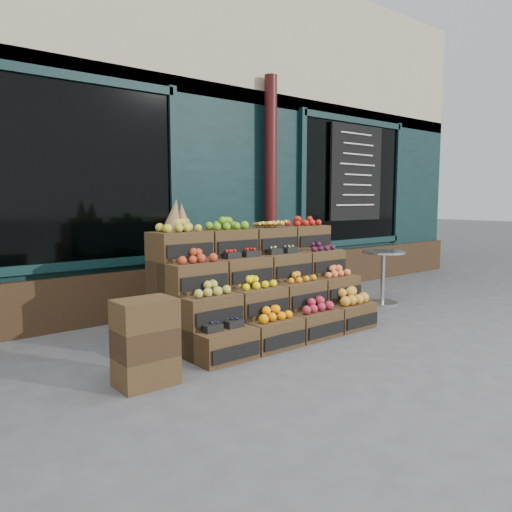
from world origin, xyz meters
TOP-DOWN VIEW (x-y plane):
  - ground at (0.00, 0.00)m, footprint 60.00×60.00m
  - shop_facade at (0.00, 5.11)m, footprint 12.00×6.24m
  - crate_display at (-0.14, 0.68)m, footprint 2.34×1.15m
  - spare_crates at (-1.85, 0.08)m, footprint 0.46×0.32m
  - bistro_table at (2.13, 0.74)m, footprint 0.59×0.59m
  - shopkeeper at (-1.94, 2.86)m, footprint 0.81×0.55m

SIDE VIEW (x-z plane):
  - ground at x=0.00m, z-range 0.00..0.00m
  - spare_crates at x=-1.85m, z-range 0.00..0.69m
  - crate_display at x=-0.14m, z-range -0.28..1.18m
  - bistro_table at x=2.13m, z-range 0.09..0.84m
  - shopkeeper at x=-1.94m, z-range 0.00..2.16m
  - shop_facade at x=0.00m, z-range 0.00..4.80m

